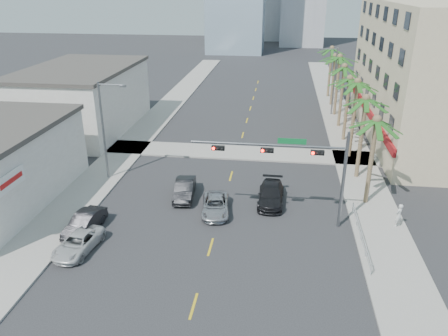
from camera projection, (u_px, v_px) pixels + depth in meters
The scene contains 24 objects.
ground at pixel (200, 284), 26.37m from camera, with size 260.00×260.00×0.00m, color #262628.
sidewalk_right at pixel (356, 165), 43.12m from camera, with size 4.00×120.00×0.15m, color gray.
sidewalk_left at pixel (123, 154), 46.02m from camera, with size 4.00×120.00×0.15m, color gray.
sidewalk_cross at pixel (238, 153), 46.39m from camera, with size 80.00×4.00×0.15m, color gray.
building_right at pixel (444, 73), 48.11m from camera, with size 15.25×28.00×15.00m.
building_left_far at pixel (83, 100), 52.83m from camera, with size 11.00×18.00×7.20m, color beige.
traffic_signal_mast at pixel (299, 162), 30.93m from camera, with size 11.12×0.54×7.20m.
palm_tree_0 at pixel (377, 121), 33.12m from camera, with size 4.80×4.80×7.80m.
palm_tree_1 at pixel (366, 99), 37.72m from camera, with size 4.80×4.80×8.16m.
palm_tree_2 at pixel (358, 83), 42.32m from camera, with size 4.80×4.80×8.52m.
palm_tree_3 at pixel (350, 79), 47.34m from camera, with size 4.80×4.80×7.80m.
palm_tree_4 at pixel (344, 67), 51.94m from camera, with size 4.80×4.80×8.16m.
palm_tree_5 at pixel (340, 57), 56.54m from camera, with size 4.80×4.80×8.52m.
palm_tree_6 at pixel (335, 56), 61.55m from camera, with size 4.80×4.80×7.80m.
palm_tree_7 at pixel (332, 49), 66.16m from camera, with size 4.80×4.80×8.16m.
streetlight_left at pixel (105, 126), 38.47m from camera, with size 2.55×0.25×9.00m.
streetlight_right at pixel (333, 78), 57.69m from camera, with size 2.55×0.25×9.00m.
guardrail at pixel (361, 234), 30.33m from camera, with size 0.08×8.08×1.00m.
car_parked_mid at pixel (85, 223), 31.67m from camera, with size 1.48×4.24×1.40m, color black.
car_parked_far at pixel (78, 243), 29.38m from camera, with size 2.01×4.35×1.21m, color silver.
car_lane_left at pixel (185, 189), 36.69m from camera, with size 1.55×4.45×1.47m, color black.
car_lane_center at pixel (215, 205), 34.26m from camera, with size 2.08×4.51×1.25m, color #B6B5BB.
car_lane_right at pixel (271, 195), 35.79m from camera, with size 2.04×5.02×1.46m, color black.
pedestrian at pixel (399, 215), 31.95m from camera, with size 0.66×0.43×1.81m, color silver.
Camera 1 is at (4.27, -21.11, 16.82)m, focal length 35.00 mm.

